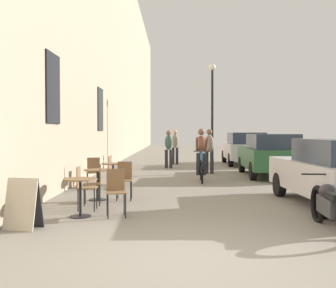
{
  "coord_description": "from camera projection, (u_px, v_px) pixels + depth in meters",
  "views": [
    {
      "loc": [
        -0.27,
        -5.1,
        1.58
      ],
      "look_at": [
        -0.54,
        15.72,
        1.0
      ],
      "focal_mm": 44.56,
      "sensor_mm": 36.0,
      "label": 1
    }
  ],
  "objects": [
    {
      "name": "ground_plane",
      "position": [
        195.0,
        261.0,
        5.14
      ],
      "size": [
        88.0,
        88.0,
        0.0
      ],
      "primitive_type": "plane",
      "color": "gray"
    },
    {
      "name": "building_facade_left",
      "position": [
        104.0,
        32.0,
        19.0
      ],
      "size": [
        0.54,
        68.0,
        12.31
      ],
      "color": "tan",
      "rests_on": "ground_plane"
    },
    {
      "name": "cafe_table_near",
      "position": [
        80.0,
        189.0,
        7.79
      ],
      "size": [
        0.64,
        0.64,
        0.72
      ],
      "color": "black",
      "rests_on": "ground_plane"
    },
    {
      "name": "cafe_chair_near_toward_street",
      "position": [
        84.0,
        185.0,
        8.44
      ],
      "size": [
        0.39,
        0.39,
        0.89
      ],
      "color": "black",
      "rests_on": "ground_plane"
    },
    {
      "name": "cafe_chair_near_toward_wall",
      "position": [
        116.0,
        189.0,
        7.85
      ],
      "size": [
        0.45,
        0.45,
        0.89
      ],
      "color": "black",
      "rests_on": "ground_plane"
    },
    {
      "name": "cafe_table_mid",
      "position": [
        98.0,
        178.0,
        9.71
      ],
      "size": [
        0.64,
        0.64,
        0.72
      ],
      "color": "black",
      "rests_on": "ground_plane"
    },
    {
      "name": "cafe_chair_mid_toward_street",
      "position": [
        124.0,
        178.0,
        9.78
      ],
      "size": [
        0.39,
        0.39,
        0.89
      ],
      "color": "black",
      "rests_on": "ground_plane"
    },
    {
      "name": "cafe_chair_mid_toward_wall",
      "position": [
        96.0,
        181.0,
        9.07
      ],
      "size": [
        0.43,
        0.43,
        0.89
      ],
      "color": "black",
      "rests_on": "ground_plane"
    },
    {
      "name": "cafe_table_far",
      "position": [
        113.0,
        170.0,
        11.63
      ],
      "size": [
        0.64,
        0.64,
        0.72
      ],
      "color": "black",
      "rests_on": "ground_plane"
    },
    {
      "name": "cafe_chair_far_toward_street",
      "position": [
        113.0,
        169.0,
        12.19
      ],
      "size": [
        0.4,
        0.4,
        0.89
      ],
      "color": "black",
      "rests_on": "ground_plane"
    },
    {
      "name": "cafe_chair_far_toward_wall",
      "position": [
        93.0,
        171.0,
        11.56
      ],
      "size": [
        0.46,
        0.46,
        0.89
      ],
      "color": "black",
      "rests_on": "ground_plane"
    },
    {
      "name": "sandwich_board_sign",
      "position": [
        23.0,
        204.0,
        6.83
      ],
      "size": [
        0.62,
        0.48,
        0.84
      ],
      "color": "black",
      "rests_on": "ground_plane"
    },
    {
      "name": "cyclist_on_bicycle",
      "position": [
        201.0,
        156.0,
        13.48
      ],
      "size": [
        0.52,
        1.76,
        1.74
      ],
      "color": "black",
      "rests_on": "ground_plane"
    },
    {
      "name": "pedestrian_near",
      "position": [
        209.0,
        149.0,
        15.95
      ],
      "size": [
        0.34,
        0.25,
        1.71
      ],
      "color": "#26262D",
      "rests_on": "ground_plane"
    },
    {
      "name": "pedestrian_mid",
      "position": [
        169.0,
        147.0,
        18.42
      ],
      "size": [
        0.36,
        0.27,
        1.68
      ],
      "color": "#26262D",
      "rests_on": "ground_plane"
    },
    {
      "name": "pedestrian_far",
      "position": [
        175.0,
        145.0,
        20.65
      ],
      "size": [
        0.36,
        0.26,
        1.71
      ],
      "color": "#26262D",
      "rests_on": "ground_plane"
    },
    {
      "name": "street_lamp",
      "position": [
        212.0,
        101.0,
        20.15
      ],
      "size": [
        0.32,
        0.32,
        4.9
      ],
      "color": "black",
      "rests_on": "ground_plane"
    },
    {
      "name": "parked_car_nearest",
      "position": [
        335.0,
        172.0,
        8.87
      ],
      "size": [
        1.84,
        4.11,
        1.44
      ],
      "color": "#B7B7BC",
      "rests_on": "ground_plane"
    },
    {
      "name": "parked_car_second",
      "position": [
        270.0,
        154.0,
        15.02
      ],
      "size": [
        1.92,
        4.34,
        1.53
      ],
      "color": "#23512D",
      "rests_on": "ground_plane"
    },
    {
      "name": "parked_car_third",
      "position": [
        245.0,
        148.0,
        20.4
      ],
      "size": [
        1.94,
        4.47,
        1.58
      ],
      "color": "#B7B7BC",
      "rests_on": "ground_plane"
    },
    {
      "name": "parked_motorcycle",
      "position": [
        331.0,
        206.0,
        6.66
      ],
      "size": [
        0.62,
        2.15,
        0.92
      ],
      "color": "black",
      "rests_on": "ground_plane"
    }
  ]
}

